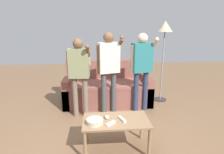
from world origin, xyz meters
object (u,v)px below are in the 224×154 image
(game_remote_wand_near, at_px, (111,123))
(player_left, at_px, (79,69))
(player_right, at_px, (142,63))
(couch, at_px, (108,88))
(coffee_table, at_px, (116,124))
(player_center, at_px, (109,64))
(game_remote_wand_far, at_px, (122,119))
(floor_lamp, at_px, (165,33))
(game_remote_nunchuk, at_px, (107,117))
(snack_bowl, at_px, (95,121))

(game_remote_wand_near, bearing_deg, player_left, 112.51)
(player_right, xyz_separation_m, game_remote_wand_near, (-0.69, -1.30, -0.50))
(couch, bearing_deg, coffee_table, -89.53)
(player_center, distance_m, game_remote_wand_far, 1.29)
(player_left, height_order, game_remote_wand_near, player_left)
(floor_lamp, bearing_deg, player_center, -156.82)
(player_right, bearing_deg, couch, 141.70)
(coffee_table, xyz_separation_m, player_center, (-0.02, 1.16, 0.59))
(floor_lamp, relative_size, player_left, 1.22)
(player_center, bearing_deg, game_remote_nunchuk, -95.12)
(player_right, bearing_deg, floor_lamp, 40.09)
(player_right, bearing_deg, game_remote_wand_far, -113.83)
(game_remote_wand_near, relative_size, game_remote_wand_far, 0.80)
(snack_bowl, distance_m, player_right, 1.62)
(couch, relative_size, player_left, 1.28)
(snack_bowl, height_order, player_left, player_left)
(couch, bearing_deg, player_left, -129.51)
(snack_bowl, distance_m, floor_lamp, 2.51)
(floor_lamp, xyz_separation_m, player_right, (-0.58, -0.49, -0.54))
(player_left, relative_size, game_remote_wand_near, 11.03)
(game_remote_wand_near, bearing_deg, couch, 87.94)
(game_remote_nunchuk, distance_m, game_remote_wand_near, 0.17)
(player_center, bearing_deg, game_remote_wand_far, -85.26)
(game_remote_nunchuk, height_order, game_remote_wand_near, game_remote_nunchuk)
(couch, relative_size, game_remote_wand_near, 14.08)
(floor_lamp, bearing_deg, snack_bowl, -130.07)
(floor_lamp, relative_size, game_remote_wand_near, 13.40)
(game_remote_wand_far, bearing_deg, player_left, 121.11)
(couch, bearing_deg, floor_lamp, -0.09)
(player_left, xyz_separation_m, player_center, (0.53, 0.13, 0.06))
(snack_bowl, distance_m, player_center, 1.36)
(floor_lamp, height_order, player_right, floor_lamp)
(player_left, bearing_deg, game_remote_wand_far, -58.89)
(game_remote_nunchuk, bearing_deg, snack_bowl, -142.78)
(snack_bowl, distance_m, player_left, 1.22)
(coffee_table, height_order, game_remote_wand_far, game_remote_wand_far)
(snack_bowl, xyz_separation_m, game_remote_wand_near, (0.20, -0.04, -0.01))
(floor_lamp, height_order, player_left, floor_lamp)
(floor_lamp, distance_m, player_left, 1.96)
(couch, distance_m, coffee_table, 1.68)
(floor_lamp, bearing_deg, player_right, -139.91)
(player_center, xyz_separation_m, game_remote_wand_near, (-0.06, -1.28, -0.51))
(player_center, xyz_separation_m, game_remote_wand_far, (0.10, -1.18, -0.51))
(coffee_table, bearing_deg, player_left, 118.28)
(coffee_table, xyz_separation_m, player_right, (0.61, 1.19, 0.58))
(couch, height_order, coffee_table, couch)
(player_left, bearing_deg, floor_lamp, 20.43)
(couch, distance_m, snack_bowl, 1.78)
(coffee_table, bearing_deg, couch, 90.47)
(couch, xyz_separation_m, coffee_table, (0.01, -1.68, 0.07))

